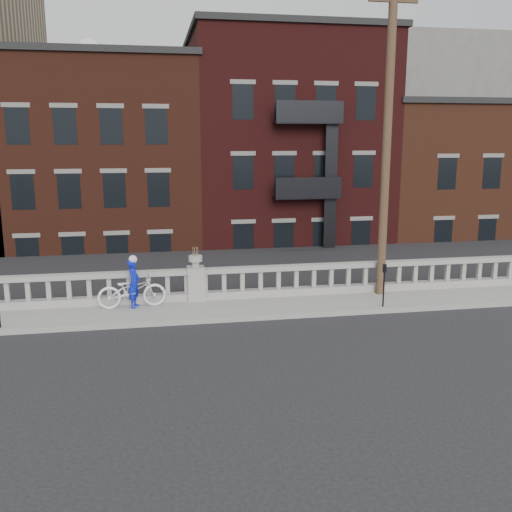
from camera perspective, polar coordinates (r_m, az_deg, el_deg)
The scene contains 9 objects.
ground at distance 15.07m, azimuth -4.80°, elevation -9.06°, with size 120.00×120.00×0.00m, color black.
sidewalk at distance 17.87m, azimuth -5.75°, elevation -5.44°, with size 32.00×2.20×0.15m, color gray.
balustrade at distance 18.63m, azimuth -6.02°, elevation -2.92°, with size 28.00×0.34×1.03m.
planter_pedestal at distance 18.58m, azimuth -6.03°, elevation -2.35°, with size 0.55×0.55×1.76m.
lower_level at distance 37.21m, azimuth -7.49°, elevation 7.51°, with size 80.00×44.00×20.80m.
utility_pole at distance 19.15m, azimuth 12.96°, elevation 11.16°, with size 1.60×0.28×10.00m.
parking_meter_d at distance 18.15m, azimuth 12.69°, elevation -2.39°, with size 0.10×0.09×1.36m.
bicycle at distance 18.13m, azimuth -12.32°, elevation -3.35°, with size 0.73×2.09×1.10m, color white.
cyclist at distance 18.07m, azimuth -12.11°, elevation -2.66°, with size 0.56×0.37×1.54m, color #0C1BC2.
Camera 1 is at (-1.28, -14.02, 5.36)m, focal length 40.00 mm.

